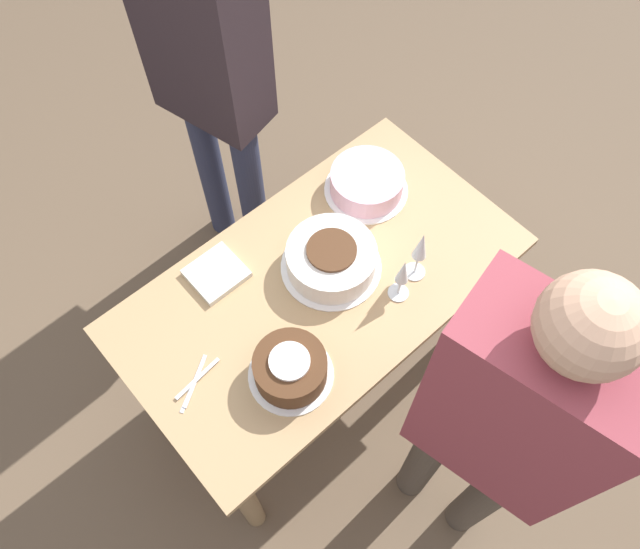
{
  "coord_description": "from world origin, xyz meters",
  "views": [
    {
      "loc": [
        -0.64,
        -0.72,
        2.54
      ],
      "look_at": [
        0.0,
        0.0,
        0.82
      ],
      "focal_mm": 35.0,
      "sensor_mm": 36.0,
      "label": 1
    }
  ],
  "objects_px": {
    "cake_front_chocolate": "(290,368)",
    "person_cutting": "(502,424)",
    "cake_back_decorated": "(367,182)",
    "cake_center_white": "(331,259)",
    "wine_glass_far": "(403,274)",
    "person_watching": "(207,63)",
    "wine_glass_near": "(421,248)"
  },
  "relations": [
    {
      "from": "cake_back_decorated",
      "to": "cake_front_chocolate",
      "type": "bearing_deg",
      "value": -151.59
    },
    {
      "from": "cake_front_chocolate",
      "to": "cake_back_decorated",
      "type": "height_order",
      "value": "cake_front_chocolate"
    },
    {
      "from": "wine_glass_near",
      "to": "person_watching",
      "type": "height_order",
      "value": "person_watching"
    },
    {
      "from": "person_cutting",
      "to": "wine_glass_near",
      "type": "bearing_deg",
      "value": -40.15
    },
    {
      "from": "person_watching",
      "to": "wine_glass_far",
      "type": "bearing_deg",
      "value": -14.53
    },
    {
      "from": "cake_front_chocolate",
      "to": "person_watching",
      "type": "bearing_deg",
      "value": 64.71
    },
    {
      "from": "cake_center_white",
      "to": "wine_glass_near",
      "type": "distance_m",
      "value": 0.29
    },
    {
      "from": "cake_front_chocolate",
      "to": "person_cutting",
      "type": "height_order",
      "value": "person_cutting"
    },
    {
      "from": "cake_center_white",
      "to": "wine_glass_far",
      "type": "bearing_deg",
      "value": -66.09
    },
    {
      "from": "person_cutting",
      "to": "person_watching",
      "type": "relative_size",
      "value": 0.97
    },
    {
      "from": "cake_front_chocolate",
      "to": "wine_glass_near",
      "type": "bearing_deg",
      "value": 0.19
    },
    {
      "from": "person_cutting",
      "to": "cake_front_chocolate",
      "type": "bearing_deg",
      "value": 13.7
    },
    {
      "from": "person_watching",
      "to": "cake_back_decorated",
      "type": "bearing_deg",
      "value": 4.3
    },
    {
      "from": "person_cutting",
      "to": "cake_back_decorated",
      "type": "bearing_deg",
      "value": -36.23
    },
    {
      "from": "wine_glass_far",
      "to": "cake_front_chocolate",
      "type": "bearing_deg",
      "value": 177.63
    },
    {
      "from": "cake_front_chocolate",
      "to": "person_cutting",
      "type": "relative_size",
      "value": 0.15
    },
    {
      "from": "cake_back_decorated",
      "to": "wine_glass_far",
      "type": "distance_m",
      "value": 0.43
    },
    {
      "from": "cake_back_decorated",
      "to": "wine_glass_near",
      "type": "relative_size",
      "value": 1.32
    },
    {
      "from": "wine_glass_far",
      "to": "person_cutting",
      "type": "bearing_deg",
      "value": -110.31
    },
    {
      "from": "wine_glass_near",
      "to": "wine_glass_far",
      "type": "relative_size",
      "value": 1.14
    },
    {
      "from": "cake_center_white",
      "to": "wine_glass_far",
      "type": "relative_size",
      "value": 1.69
    },
    {
      "from": "cake_back_decorated",
      "to": "cake_center_white",
      "type": "bearing_deg",
      "value": -153.6
    },
    {
      "from": "person_cutting",
      "to": "person_watching",
      "type": "bearing_deg",
      "value": -19.53
    },
    {
      "from": "cake_back_decorated",
      "to": "person_watching",
      "type": "xyz_separation_m",
      "value": [
        -0.2,
        0.59,
        0.25
      ]
    },
    {
      "from": "cake_center_white",
      "to": "wine_glass_far",
      "type": "xyz_separation_m",
      "value": [
        0.1,
        -0.21,
        0.07
      ]
    },
    {
      "from": "cake_center_white",
      "to": "cake_back_decorated",
      "type": "relative_size",
      "value": 1.12
    },
    {
      "from": "cake_center_white",
      "to": "cake_front_chocolate",
      "type": "relative_size",
      "value": 1.29
    },
    {
      "from": "cake_center_white",
      "to": "person_cutting",
      "type": "height_order",
      "value": "person_cutting"
    },
    {
      "from": "cake_center_white",
      "to": "wine_glass_far",
      "type": "distance_m",
      "value": 0.25
    },
    {
      "from": "wine_glass_far",
      "to": "cake_center_white",
      "type": "bearing_deg",
      "value": 113.91
    },
    {
      "from": "cake_front_chocolate",
      "to": "wine_glass_far",
      "type": "height_order",
      "value": "wine_glass_far"
    },
    {
      "from": "cake_center_white",
      "to": "wine_glass_far",
      "type": "height_order",
      "value": "wine_glass_far"
    }
  ]
}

